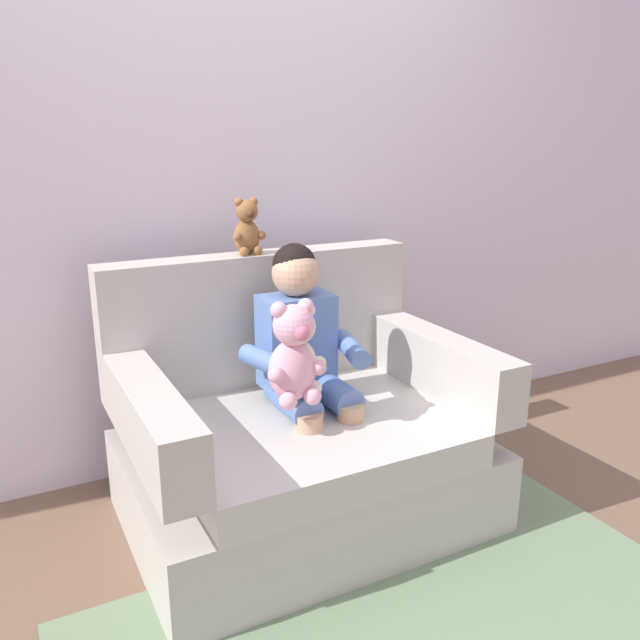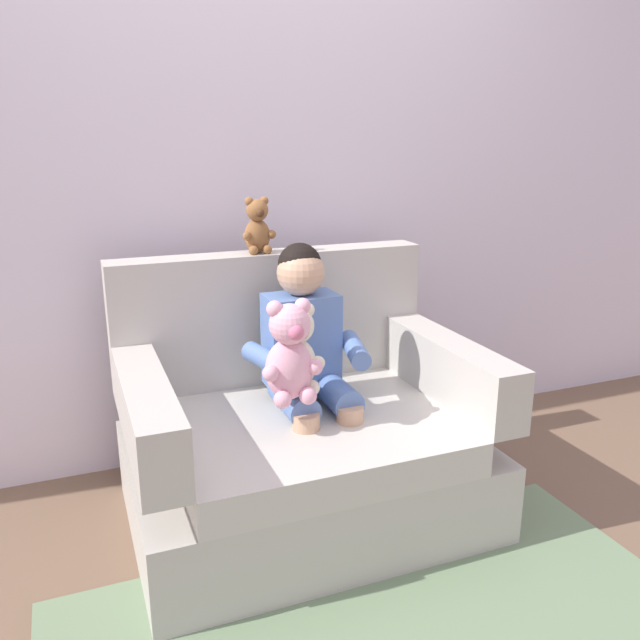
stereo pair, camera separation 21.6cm
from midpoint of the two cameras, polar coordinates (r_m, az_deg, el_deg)
name	(u,v)px [view 1 (the left image)]	position (r m, az deg, el deg)	size (l,w,h in m)	color
ground_plane	(305,516)	(2.51, -3.90, -16.91)	(8.00, 8.00, 0.00)	brown
back_wall	(228,150)	(2.74, -10.40, 14.52)	(6.00, 0.10, 2.60)	silver
floor_rug	(412,635)	(2.03, 4.74, -26.00)	(1.86, 1.05, 0.01)	slate
armchair	(299,438)	(2.39, -4.47, -10.41)	(1.23, 0.89, 0.93)	#BCB7AD
seated_child	(304,349)	(2.30, -4.06, -2.63)	(0.45, 0.39, 0.82)	#597AB7
plush_cream	(298,353)	(2.15, -4.87, -2.92)	(0.18, 0.15, 0.31)	silver
plush_pink	(293,355)	(2.07, -5.34, -3.16)	(0.20, 0.16, 0.34)	#EAA8BC
plush_brown_on_backrest	(247,228)	(2.45, -8.96, 7.97)	(0.13, 0.10, 0.21)	brown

